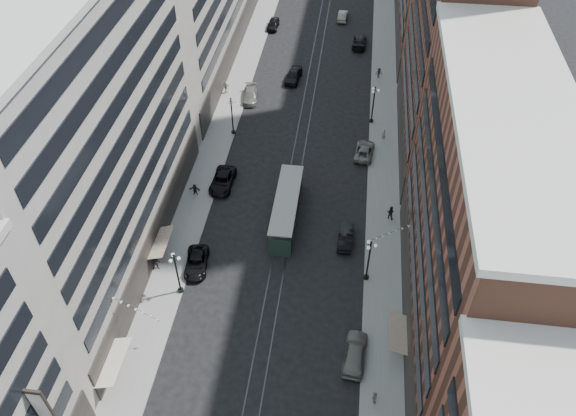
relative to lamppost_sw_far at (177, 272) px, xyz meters
The scene contains 29 objects.
ground 33.44m from the lamppost_sw_far, 73.96° to the left, with size 220.00×220.00×0.00m, color black.
sidewalk_west 42.15m from the lamppost_sw_far, 92.45° to the left, with size 4.00×180.00×0.15m, color gray.
sidewalk_east 46.70m from the lamppost_sw_far, 64.31° to the left, with size 4.00×180.00×0.15m, color gray.
rail_west 42.96m from the lamppost_sw_far, 78.56° to the left, with size 0.12×180.00×0.02m, color #2D2D33.
rail_east 43.26m from the lamppost_sw_far, 76.74° to the left, with size 0.12×180.00×0.02m, color #2D2D33.
building_west_mid 14.31m from the lamppost_sw_far, 147.34° to the left, with size 8.00×36.00×28.00m, color #A6A093.
building_east_mid 27.67m from the lamppost_sw_far, ahead, with size 8.00×30.00×24.00m, color brown.
lamppost_sw_far is the anchor object (origin of this frame).
lamppost_sw_mid 27.00m from the lamppost_sw_far, 90.00° to the left, with size 1.03×1.14×5.52m.
lamppost_se_far 18.83m from the lamppost_sw_far, 12.26° to the left, with size 1.03×1.14×5.52m.
lamppost_se_mid 36.91m from the lamppost_sw_far, 60.10° to the left, with size 1.03×1.14×5.52m.
streetcar 14.96m from the lamppost_sw_far, 51.78° to the left, with size 2.56×11.59×3.20m.
car_2 4.27m from the lamppost_sw_far, 76.84° to the left, with size 2.23×4.83×1.34m, color black.
car_4 18.54m from the lamppost_sw_far, 16.97° to the right, with size 2.04×5.06×1.72m, color #66655B.
pedestrian_2 4.55m from the lamppost_sw_far, 142.20° to the left, with size 0.91×0.50×1.88m, color black.
pedestrian_4 21.72m from the lamppost_sw_far, 26.11° to the right, with size 0.92×0.42×1.57m, color #9C9581.
car_7 16.66m from the lamppost_sw_far, 87.22° to the left, with size 2.50×5.42×1.51m, color black.
car_8 35.70m from the lamppost_sw_far, 88.71° to the left, with size 2.02×4.97×1.44m, color slate.
car_9 58.64m from the lamppost_sw_far, 89.22° to the left, with size 1.80×4.46×1.52m, color black.
car_10 18.51m from the lamppost_sw_far, 29.34° to the left, with size 1.52×4.35×1.43m, color black.
car_11 30.38m from the lamppost_sw_far, 54.46° to the left, with size 2.26×4.91×1.36m, color slate.
car_12 56.33m from the lamppost_sw_far, 73.48° to the left, with size 2.16×5.31×1.54m, color black.
car_13 42.28m from the lamppost_sw_far, 81.26° to the left, with size 2.01×4.99×1.70m, color black.
car_14 64.75m from the lamppost_sw_far, 78.71° to the left, with size 1.55×4.46×1.47m, color gray.
pedestrian_5 14.66m from the lamppost_sw_far, 98.24° to the left, with size 1.39×0.40×1.50m, color black.
pedestrian_6 36.97m from the lamppost_sw_far, 94.65° to the left, with size 1.12×0.51×1.91m, color #C1B6A0.
pedestrian_7 24.72m from the lamppost_sw_far, 32.24° to the left, with size 0.87×0.47×1.78m, color black.
pedestrian_8 34.50m from the lamppost_sw_far, 54.48° to the left, with size 0.65×0.43×1.80m, color #B7A998.
pedestrian_9 47.98m from the lamppost_sw_far, 66.28° to the left, with size 1.04×0.43×1.60m, color black.
Camera 1 is at (5.87, -5.35, 45.03)m, focal length 35.00 mm.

